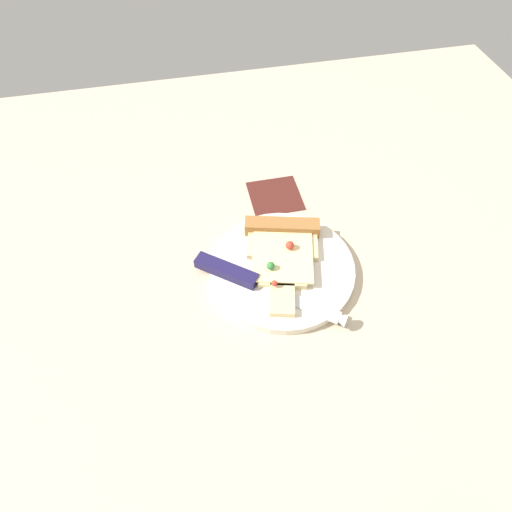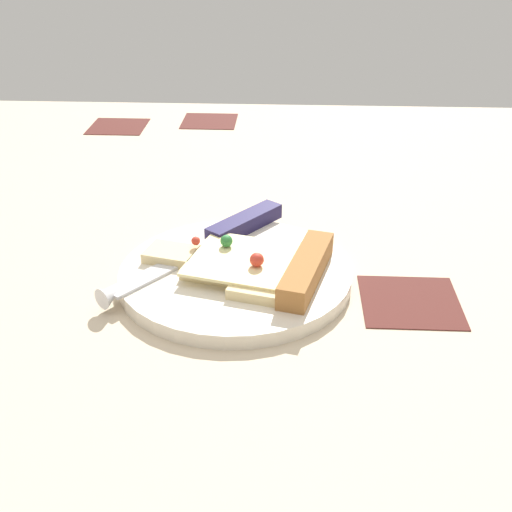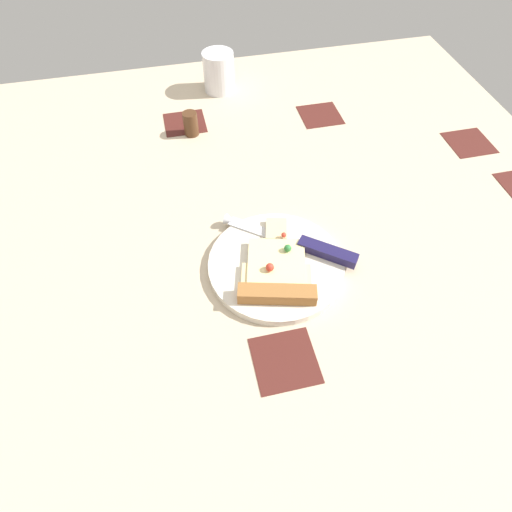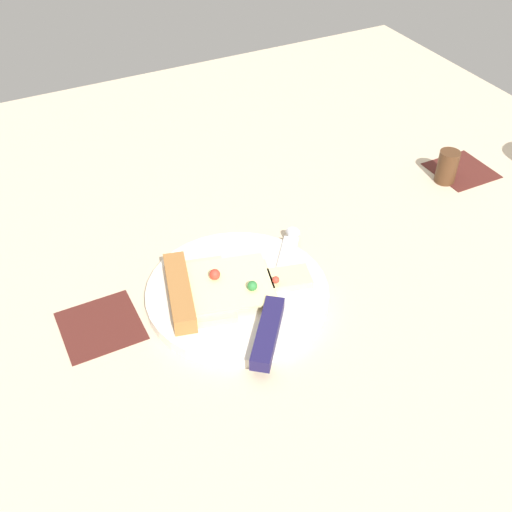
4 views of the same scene
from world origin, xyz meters
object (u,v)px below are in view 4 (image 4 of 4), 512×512
plate (237,293)px  knife (275,305)px  pizza_slice (216,288)px  pepper_shaker (447,167)px

plate → knife: size_ratio=1.11×
pizza_slice → pepper_shaker: pepper_shaker is taller
plate → knife: bearing=-63.7°
pepper_shaker → pizza_slice: bearing=-169.2°
knife → pepper_shaker: pepper_shaker is taller
plate → pepper_shaker: bearing=12.3°
plate → knife: knife is taller
knife → pepper_shaker: (37.07, 13.67, 0.59)cm
pizza_slice → knife: pizza_slice is taller
pizza_slice → knife: 7.56cm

